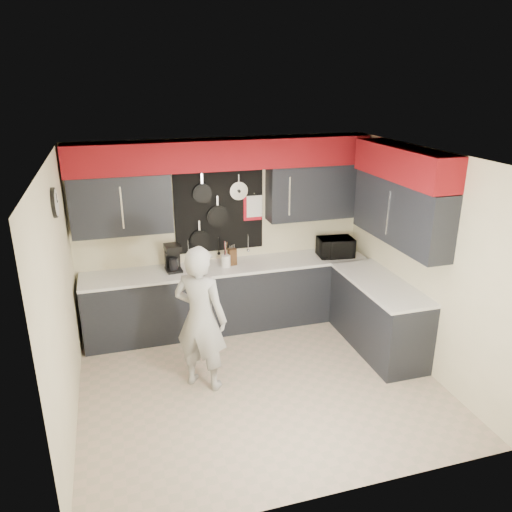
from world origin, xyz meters
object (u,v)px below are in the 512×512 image
object	(u,v)px
microwave	(335,247)
person	(201,319)
utensil_crock	(226,261)
knife_block	(232,257)
coffee_maker	(173,257)

from	to	relation	value
microwave	person	distance (m)	2.50
microwave	utensil_crock	bearing A→B (deg)	-175.70
knife_block	microwave	bearing A→B (deg)	-8.47
microwave	coffee_maker	distance (m)	2.29
knife_block	utensil_crock	distance (m)	0.11
utensil_crock	person	xyz separation A→B (m)	(-0.59, -1.27, -0.16)
coffee_maker	person	xyz separation A→B (m)	(0.11, -1.33, -0.26)
knife_block	person	distance (m)	1.50
utensil_crock	coffee_maker	bearing A→B (deg)	174.95
microwave	knife_block	xyz separation A→B (m)	(-1.48, 0.09, -0.02)
coffee_maker	utensil_crock	bearing A→B (deg)	-9.93
knife_block	coffee_maker	size ratio (longest dim) A/B	0.63
person	utensil_crock	bearing A→B (deg)	-77.96
coffee_maker	person	distance (m)	1.36
coffee_maker	microwave	bearing A→B (deg)	-7.69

